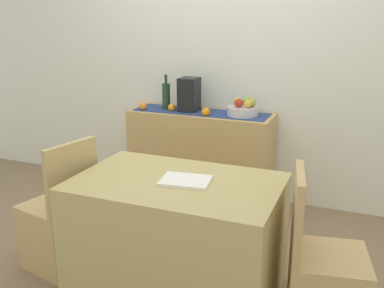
# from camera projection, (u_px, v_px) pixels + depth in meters

# --- Properties ---
(ground_plane) EXTENTS (6.40, 6.40, 0.02)m
(ground_plane) POSITION_uv_depth(u_px,v_px,m) (176.00, 250.00, 3.25)
(ground_plane) COLOR #806A4F
(ground_plane) RESTS_ON ground
(room_wall_rear) EXTENTS (6.40, 0.06, 2.70)m
(room_wall_rear) POSITION_uv_depth(u_px,v_px,m) (228.00, 51.00, 3.91)
(room_wall_rear) COLOR silver
(room_wall_rear) RESTS_ON ground
(sideboard_console) EXTENTS (1.28, 0.42, 0.83)m
(sideboard_console) POSITION_uv_depth(u_px,v_px,m) (200.00, 157.00, 4.01)
(sideboard_console) COLOR tan
(sideboard_console) RESTS_ON ground
(table_runner) EXTENTS (1.20, 0.32, 0.01)m
(table_runner) POSITION_uv_depth(u_px,v_px,m) (201.00, 112.00, 3.89)
(table_runner) COLOR navy
(table_runner) RESTS_ON sideboard_console
(fruit_bowl) EXTENTS (0.26, 0.26, 0.07)m
(fruit_bowl) POSITION_uv_depth(u_px,v_px,m) (242.00, 111.00, 3.74)
(fruit_bowl) COLOR silver
(fruit_bowl) RESTS_ON table_runner
(apple_front) EXTENTS (0.07, 0.07, 0.07)m
(apple_front) POSITION_uv_depth(u_px,v_px,m) (238.00, 101.00, 3.78)
(apple_front) COLOR gold
(apple_front) RESTS_ON fruit_bowl
(apple_upper) EXTENTS (0.08, 0.08, 0.08)m
(apple_upper) POSITION_uv_depth(u_px,v_px,m) (252.00, 102.00, 3.72)
(apple_upper) COLOR #989F3F
(apple_upper) RESTS_ON fruit_bowl
(apple_right) EXTENTS (0.07, 0.07, 0.07)m
(apple_right) POSITION_uv_depth(u_px,v_px,m) (239.00, 103.00, 3.70)
(apple_right) COLOR #AE2A1B
(apple_right) RESTS_ON fruit_bowl
(apple_center) EXTENTS (0.07, 0.07, 0.07)m
(apple_center) POSITION_uv_depth(u_px,v_px,m) (247.00, 101.00, 3.78)
(apple_center) COLOR #90AF35
(apple_center) RESTS_ON fruit_bowl
(apple_left) EXTENTS (0.06, 0.06, 0.06)m
(apple_left) POSITION_uv_depth(u_px,v_px,m) (248.00, 104.00, 3.67)
(apple_left) COLOR gold
(apple_left) RESTS_ON fruit_bowl
(wine_bottle) EXTENTS (0.07, 0.07, 0.32)m
(wine_bottle) POSITION_uv_depth(u_px,v_px,m) (166.00, 96.00, 3.97)
(wine_bottle) COLOR #203C25
(wine_bottle) RESTS_ON sideboard_console
(coffee_maker) EXTENTS (0.16, 0.18, 0.30)m
(coffee_maker) POSITION_uv_depth(u_px,v_px,m) (189.00, 95.00, 3.88)
(coffee_maker) COLOR black
(coffee_maker) RESTS_ON sideboard_console
(orange_loose_far) EXTENTS (0.07, 0.07, 0.07)m
(orange_loose_far) POSITION_uv_depth(u_px,v_px,m) (143.00, 106.00, 3.97)
(orange_loose_far) COLOR orange
(orange_loose_far) RESTS_ON sideboard_console
(orange_loose_mid) EXTENTS (0.07, 0.07, 0.07)m
(orange_loose_mid) POSITION_uv_depth(u_px,v_px,m) (206.00, 112.00, 3.74)
(orange_loose_mid) COLOR orange
(orange_loose_mid) RESTS_ON sideboard_console
(orange_loose_near_bowl) EXTENTS (0.07, 0.07, 0.07)m
(orange_loose_near_bowl) POSITION_uv_depth(u_px,v_px,m) (172.00, 108.00, 3.92)
(orange_loose_near_bowl) COLOR orange
(orange_loose_near_bowl) RESTS_ON sideboard_console
(dining_table) EXTENTS (1.19, 0.77, 0.74)m
(dining_table) POSITION_uv_depth(u_px,v_px,m) (177.00, 238.00, 2.64)
(dining_table) COLOR tan
(dining_table) RESTS_ON ground
(open_book) EXTENTS (0.31, 0.25, 0.02)m
(open_book) POSITION_uv_depth(u_px,v_px,m) (186.00, 181.00, 2.51)
(open_book) COLOR white
(open_book) RESTS_ON dining_table
(chair_near_window) EXTENTS (0.48, 0.48, 0.90)m
(chair_near_window) POSITION_uv_depth(u_px,v_px,m) (61.00, 229.00, 2.98)
(chair_near_window) COLOR tan
(chair_near_window) RESTS_ON ground
(chair_by_corner) EXTENTS (0.46, 0.46, 0.90)m
(chair_by_corner) POSITION_uv_depth(u_px,v_px,m) (324.00, 285.00, 2.36)
(chair_by_corner) COLOR tan
(chair_by_corner) RESTS_ON ground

